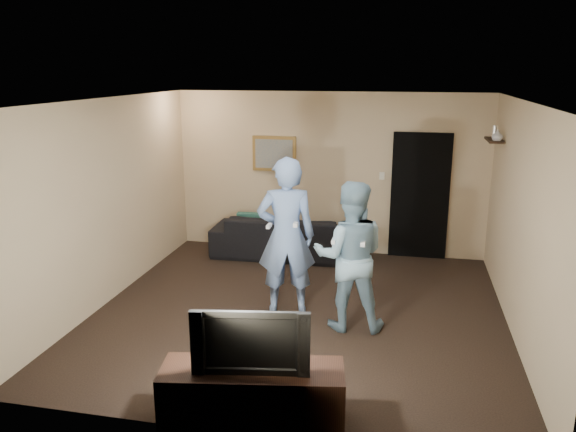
% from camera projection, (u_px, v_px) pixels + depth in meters
% --- Properties ---
extents(ground, '(5.00, 5.00, 0.00)m').
position_uv_depth(ground, '(299.00, 311.00, 7.03)').
color(ground, black).
rests_on(ground, ground).
extents(ceiling, '(5.00, 5.00, 0.04)m').
position_uv_depth(ceiling, '(301.00, 100.00, 6.37)').
color(ceiling, silver).
rests_on(ceiling, wall_back).
extents(wall_back, '(5.00, 0.04, 2.60)m').
position_uv_depth(wall_back, '(329.00, 174.00, 9.06)').
color(wall_back, '#C9AE86').
rests_on(wall_back, ground).
extents(wall_front, '(5.00, 0.04, 2.60)m').
position_uv_depth(wall_front, '(239.00, 290.00, 4.34)').
color(wall_front, '#C9AE86').
rests_on(wall_front, ground).
extents(wall_left, '(0.04, 5.00, 2.60)m').
position_uv_depth(wall_left, '(109.00, 201.00, 7.20)').
color(wall_left, '#C9AE86').
rests_on(wall_left, ground).
extents(wall_right, '(0.04, 5.00, 2.60)m').
position_uv_depth(wall_right, '(522.00, 223.00, 6.20)').
color(wall_right, '#C9AE86').
rests_on(wall_right, ground).
extents(sofa, '(2.31, 0.95, 0.67)m').
position_uv_depth(sofa, '(285.00, 235.00, 9.05)').
color(sofa, black).
rests_on(sofa, ground).
extents(throw_pillow, '(0.40, 0.15, 0.40)m').
position_uv_depth(throw_pillow, '(250.00, 225.00, 9.13)').
color(throw_pillow, '#194C44').
rests_on(throw_pillow, sofa).
extents(painting_frame, '(0.72, 0.05, 0.57)m').
position_uv_depth(painting_frame, '(274.00, 154.00, 9.14)').
color(painting_frame, olive).
rests_on(painting_frame, wall_back).
extents(painting_canvas, '(0.62, 0.01, 0.47)m').
position_uv_depth(painting_canvas, '(274.00, 154.00, 9.12)').
color(painting_canvas, slate).
rests_on(painting_canvas, painting_frame).
extents(doorway, '(0.90, 0.06, 2.00)m').
position_uv_depth(doorway, '(420.00, 196.00, 8.82)').
color(doorway, black).
rests_on(doorway, ground).
extents(light_switch, '(0.08, 0.02, 0.12)m').
position_uv_depth(light_switch, '(382.00, 176.00, 8.87)').
color(light_switch, silver).
rests_on(light_switch, wall_back).
extents(wall_shelf, '(0.20, 0.60, 0.03)m').
position_uv_depth(wall_shelf, '(494.00, 140.00, 7.74)').
color(wall_shelf, black).
rests_on(wall_shelf, wall_right).
extents(shelf_vase, '(0.19, 0.19, 0.15)m').
position_uv_depth(shelf_vase, '(497.00, 135.00, 7.51)').
color(shelf_vase, silver).
rests_on(shelf_vase, wall_shelf).
extents(shelf_figurine, '(0.06, 0.06, 0.18)m').
position_uv_depth(shelf_figurine, '(495.00, 132.00, 7.77)').
color(shelf_figurine, silver).
rests_on(shelf_figurine, wall_shelf).
extents(tv_console, '(1.60, 0.74, 0.55)m').
position_uv_depth(tv_console, '(253.00, 398.00, 4.76)').
color(tv_console, black).
rests_on(tv_console, ground).
extents(television, '(0.98, 0.29, 0.56)m').
position_uv_depth(television, '(251.00, 338.00, 4.62)').
color(television, black).
rests_on(television, tv_console).
extents(wii_player_left, '(0.80, 0.62, 1.95)m').
position_uv_depth(wii_player_left, '(286.00, 236.00, 6.82)').
color(wii_player_left, '#7594CC').
rests_on(wii_player_left, ground).
extents(wii_player_right, '(0.92, 0.75, 1.75)m').
position_uv_depth(wii_player_right, '(350.00, 256.00, 6.41)').
color(wii_player_right, '#7EA2B7').
rests_on(wii_player_right, ground).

